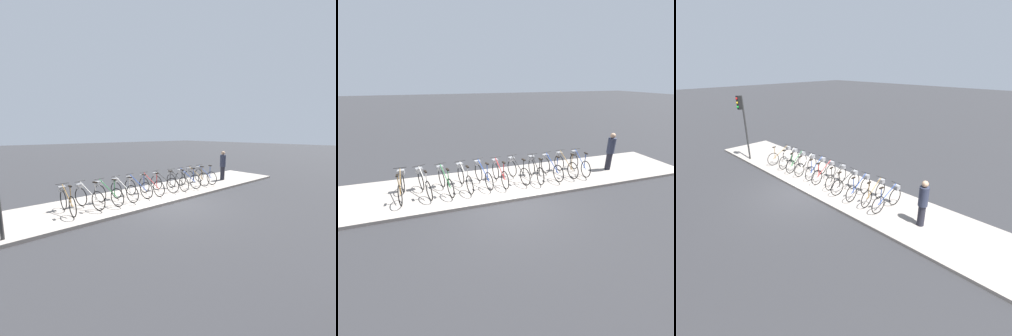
% 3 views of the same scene
% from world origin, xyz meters
% --- Properties ---
extents(ground_plane, '(120.00, 120.00, 0.00)m').
position_xyz_m(ground_plane, '(0.00, 0.00, 0.00)').
color(ground_plane, '#2D2D30').
extents(sidewalk, '(17.37, 3.10, 0.12)m').
position_xyz_m(sidewalk, '(0.00, 1.55, 0.06)').
color(sidewalk, '#9E9389').
rests_on(sidewalk, ground_plane).
extents(parked_bicycle_0, '(0.46, 1.75, 1.07)m').
position_xyz_m(parked_bicycle_0, '(-3.75, 1.39, 0.58)').
color(parked_bicycle_0, black).
rests_on(parked_bicycle_0, sidewalk).
extents(parked_bicycle_1, '(0.65, 1.68, 1.07)m').
position_xyz_m(parked_bicycle_1, '(-2.98, 1.43, 0.58)').
color(parked_bicycle_1, black).
rests_on(parked_bicycle_1, sidewalk).
extents(parked_bicycle_2, '(0.60, 1.69, 1.07)m').
position_xyz_m(parked_bicycle_2, '(-2.22, 1.40, 0.58)').
color(parked_bicycle_2, black).
rests_on(parked_bicycle_2, sidewalk).
extents(parked_bicycle_3, '(0.53, 1.72, 1.07)m').
position_xyz_m(parked_bicycle_3, '(-1.49, 1.46, 0.58)').
color(parked_bicycle_3, black).
rests_on(parked_bicycle_3, sidewalk).
extents(parked_bicycle_4, '(0.54, 1.71, 1.07)m').
position_xyz_m(parked_bicycle_4, '(-0.73, 1.55, 0.58)').
color(parked_bicycle_4, black).
rests_on(parked_bicycle_4, sidewalk).
extents(parked_bicycle_5, '(0.46, 1.74, 1.07)m').
position_xyz_m(parked_bicycle_5, '(-0.05, 1.48, 0.58)').
color(parked_bicycle_5, black).
rests_on(parked_bicycle_5, sidewalk).
extents(parked_bicycle_6, '(0.54, 1.71, 1.07)m').
position_xyz_m(parked_bicycle_6, '(0.75, 1.53, 0.58)').
color(parked_bicycle_6, black).
rests_on(parked_bicycle_6, sidewalk).
extents(parked_bicycle_7, '(0.46, 1.75, 1.07)m').
position_xyz_m(parked_bicycle_7, '(1.52, 1.41, 0.58)').
color(parked_bicycle_7, black).
rests_on(parked_bicycle_7, sidewalk).
extents(parked_bicycle_8, '(0.46, 1.74, 1.07)m').
position_xyz_m(parked_bicycle_8, '(2.27, 1.43, 0.58)').
color(parked_bicycle_8, black).
rests_on(parked_bicycle_8, sidewalk).
extents(parked_bicycle_9, '(0.46, 1.74, 1.07)m').
position_xyz_m(parked_bicycle_9, '(3.03, 1.52, 0.58)').
color(parked_bicycle_9, black).
rests_on(parked_bicycle_9, sidewalk).
extents(parked_bicycle_10, '(0.46, 1.74, 1.07)m').
position_xyz_m(parked_bicycle_10, '(3.74, 1.48, 0.58)').
color(parked_bicycle_10, black).
rests_on(parked_bicycle_10, sidewalk).
extents(pedestrian, '(0.34, 0.34, 1.75)m').
position_xyz_m(pedestrian, '(5.28, 1.34, 1.05)').
color(pedestrian, '#23232D').
rests_on(pedestrian, sidewalk).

